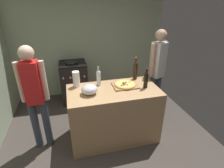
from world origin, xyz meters
TOP-DOWN VIEW (x-y plane):
  - ground_plane at (0.00, 1.29)m, footprint 3.85×3.18m
  - kitchen_wall_rear at (0.00, 2.63)m, footprint 3.85×0.10m
  - counter at (0.24, 0.79)m, footprint 1.43×0.75m
  - cutting_board at (0.45, 0.87)m, footprint 0.40×0.32m
  - pizza at (0.45, 0.87)m, footprint 0.34×0.34m
  - mixing_bowl at (-0.14, 0.75)m, footprint 0.24×0.24m
  - paper_towel_roll at (-0.31, 1.06)m, footprint 0.11×0.11m
  - wine_bottle_green at (0.71, 1.10)m, footprint 0.07×0.07m
  - wine_bottle_clear at (0.74, 0.74)m, footprint 0.07×0.07m
  - wine_bottle_amber at (0.04, 1.01)m, footprint 0.07×0.07m
  - stove at (-0.32, 2.23)m, footprint 0.58×0.61m
  - person_in_stripes at (-0.91, 0.86)m, footprint 0.39×0.21m
  - person_in_red at (1.20, 1.23)m, footprint 0.37×0.28m

SIDE VIEW (x-z plane):
  - ground_plane at x=0.00m, z-range -0.02..0.00m
  - counter at x=0.24m, z-range 0.00..0.91m
  - stove at x=-0.32m, z-range -0.02..0.95m
  - cutting_board at x=0.45m, z-range 0.91..0.93m
  - pizza at x=0.45m, z-range 0.93..0.96m
  - person_in_stripes at x=-0.91m, z-range 0.13..1.78m
  - mixing_bowl at x=-0.14m, z-range 0.91..1.06m
  - person_in_red at x=1.20m, z-range 0.14..1.87m
  - paper_towel_roll at x=-0.31m, z-range 0.91..1.17m
  - wine_bottle_amber at x=0.04m, z-range 0.89..1.21m
  - wine_bottle_clear at x=0.74m, z-range 0.90..1.22m
  - wine_bottle_green at x=0.71m, z-range 0.88..1.28m
  - kitchen_wall_rear at x=0.00m, z-range 0.00..2.60m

